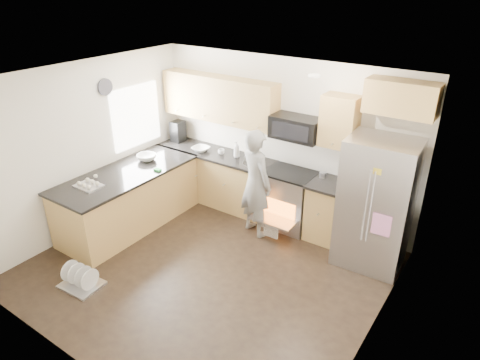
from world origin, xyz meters
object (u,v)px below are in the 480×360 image
Objects in this scene: stove_range at (290,187)px; refrigerator at (376,204)px; person at (256,183)px; dish_rack at (81,280)px.

refrigerator is (1.42, -0.24, 0.24)m from stove_range.
dish_rack is at bearing 82.58° from person.
dish_rack is (-2.90, -2.65, -0.83)m from refrigerator.
refrigerator is at bearing -9.70° from stove_range.
refrigerator reaches higher than stove_range.
dish_rack is (-1.48, -2.89, -0.59)m from stove_range.
stove_range is 3.29× the size of dish_rack.
refrigerator reaches higher than person.
stove_range is 3.30m from dish_rack.
dish_rack is at bearing -140.39° from refrigerator.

